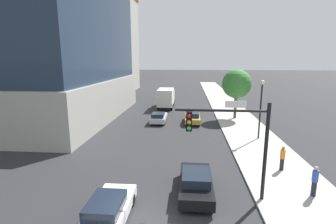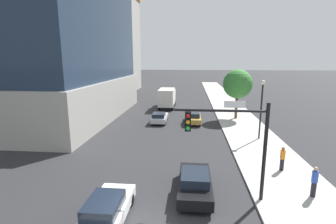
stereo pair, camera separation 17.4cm
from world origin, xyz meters
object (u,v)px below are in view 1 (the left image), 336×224
Objects in this scene: construction_building at (109,33)px; box_truck at (166,97)px; pedestrian_orange_shirt at (282,158)px; car_gold at (193,117)px; car_black at (196,182)px; street_lamp at (261,101)px; car_silver at (159,117)px; street_tree at (237,84)px; car_white at (108,211)px; pedestrian_blue_shirt at (315,181)px; traffic_light_pole at (232,133)px.

box_truck is (16.71, -23.33, -12.77)m from construction_building.
box_truck is at bearing 113.93° from pedestrian_orange_shirt.
car_black is at bearing -90.00° from car_gold.
street_lamp is 12.82m from car_silver.
street_tree is 25.51m from car_white.
car_gold is at bearing -57.64° from construction_building.
car_silver is at bearing 104.15° from car_black.
car_white reaches higher than car_gold.
car_black is (4.29, 3.21, 0.01)m from car_white.
pedestrian_blue_shirt is at bearing -88.60° from street_lamp.
car_black is at bearing -81.00° from box_truck.
traffic_light_pole reaches higher than car_silver.
pedestrian_orange_shirt is at bearing -65.86° from car_gold.
street_lamp is 0.89× the size of street_tree.
pedestrian_blue_shirt is (6.74, -17.20, 0.38)m from car_gold.
car_gold is 20.94m from car_white.
street_lamp is at bearing 59.26° from car_black.
street_lamp is at bearing -56.38° from box_truck.
car_gold is at bearing 3.45° from car_silver.
construction_building is at bearing 131.20° from street_tree.
car_gold is at bearing -155.44° from street_tree.
construction_building is 59.06m from pedestrian_blue_shirt.
construction_building is 57.87m from car_white.
box_truck is at bearing 113.63° from car_gold.
car_white is 1.09× the size of car_silver.
construction_building reaches higher than traffic_light_pole.
pedestrian_orange_shirt reaches higher than car_silver.
pedestrian_orange_shirt is (4.33, 4.04, -2.92)m from traffic_light_pole.
box_truck is at bearing 102.53° from traffic_light_pole.
construction_building is 41.76m from street_tree.
street_lamp is 3.33× the size of pedestrian_orange_shirt.
pedestrian_blue_shirt is at bearing -61.14° from construction_building.
pedestrian_orange_shirt is (10.46, -23.58, -0.78)m from box_truck.
car_black is at bearing -179.29° from pedestrian_blue_shirt.
construction_building is 39.86m from car_silver.
car_black is 2.64× the size of pedestrian_blue_shirt.
pedestrian_orange_shirt reaches higher than car_black.
car_white is 0.96× the size of car_black.
pedestrian_blue_shirt reaches higher than car_black.
construction_building is 56.84m from traffic_light_pole.
car_gold is 17.29m from car_black.
street_tree is at bearing 73.96° from car_black.
street_tree is (26.73, -30.53, -9.84)m from construction_building.
car_black is 27.46m from box_truck.
traffic_light_pole is 18.20m from car_gold.
street_lamp reaches higher than car_black.
pedestrian_blue_shirt is at bearing -67.78° from box_truck.
street_lamp is 1.38× the size of car_silver.
pedestrian_blue_shirt is (27.75, -50.35, -13.51)m from construction_building.
street_tree is 0.97× the size of box_truck.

